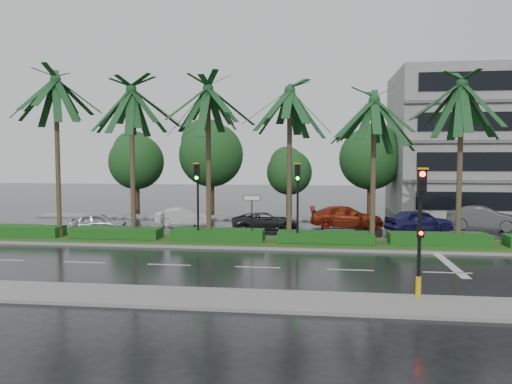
# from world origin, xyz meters

# --- Properties ---
(ground) EXTENTS (120.00, 120.00, 0.00)m
(ground) POSITION_xyz_m (0.00, 0.00, 0.00)
(ground) COLOR black
(ground) RESTS_ON ground
(near_sidewalk) EXTENTS (40.00, 2.40, 0.12)m
(near_sidewalk) POSITION_xyz_m (0.00, -10.20, 0.06)
(near_sidewalk) COLOR slate
(near_sidewalk) RESTS_ON ground
(far_sidewalk) EXTENTS (40.00, 2.00, 0.12)m
(far_sidewalk) POSITION_xyz_m (0.00, 12.00, 0.06)
(far_sidewalk) COLOR slate
(far_sidewalk) RESTS_ON ground
(median) EXTENTS (36.00, 4.00, 0.15)m
(median) POSITION_xyz_m (0.00, 1.00, 0.08)
(median) COLOR gray
(median) RESTS_ON ground
(hedge) EXTENTS (35.20, 1.40, 0.60)m
(hedge) POSITION_xyz_m (0.00, 1.00, 0.45)
(hedge) COLOR #153E11
(hedge) RESTS_ON median
(lane_markings) EXTENTS (34.00, 13.06, 0.01)m
(lane_markings) POSITION_xyz_m (3.04, -0.43, 0.01)
(lane_markings) COLOR silver
(lane_markings) RESTS_ON ground
(palm_row) EXTENTS (26.30, 4.20, 9.96)m
(palm_row) POSITION_xyz_m (-1.25, 1.02, 7.93)
(palm_row) COLOR #3A3121
(palm_row) RESTS_ON median
(signal_near) EXTENTS (0.34, 0.45, 4.36)m
(signal_near) POSITION_xyz_m (6.00, -9.39, 2.50)
(signal_near) COLOR black
(signal_near) RESTS_ON near_sidewalk
(signal_median_left) EXTENTS (0.34, 0.42, 4.36)m
(signal_median_left) POSITION_xyz_m (-4.00, 0.30, 3.00)
(signal_median_left) COLOR black
(signal_median_left) RESTS_ON median
(signal_median_right) EXTENTS (0.34, 0.42, 4.36)m
(signal_median_right) POSITION_xyz_m (1.50, 0.30, 3.00)
(signal_median_right) COLOR black
(signal_median_right) RESTS_ON median
(street_sign) EXTENTS (0.95, 0.09, 2.60)m
(street_sign) POSITION_xyz_m (-1.00, 0.48, 2.12)
(street_sign) COLOR black
(street_sign) RESTS_ON median
(bg_trees) EXTENTS (33.18, 5.75, 8.31)m
(bg_trees) POSITION_xyz_m (0.18, 17.59, 4.91)
(bg_trees) COLOR #362818
(bg_trees) RESTS_ON ground
(building) EXTENTS (16.00, 10.00, 12.00)m
(building) POSITION_xyz_m (17.00, 18.00, 6.00)
(building) COLOR slate
(building) RESTS_ON ground
(car_silver) EXTENTS (2.37, 3.90, 1.24)m
(car_silver) POSITION_xyz_m (-11.50, 4.00, 0.62)
(car_silver) COLOR silver
(car_silver) RESTS_ON ground
(car_white) EXTENTS (2.50, 3.98, 1.24)m
(car_white) POSITION_xyz_m (-7.00, 7.80, 0.62)
(car_white) COLOR silver
(car_white) RESTS_ON ground
(car_darkgrey) EXTENTS (3.13, 4.77, 1.22)m
(car_darkgrey) POSITION_xyz_m (-0.84, 5.75, 0.61)
(car_darkgrey) COLOR #242427
(car_darkgrey) RESTS_ON ground
(car_red) EXTENTS (2.11, 5.01, 1.44)m
(car_red) POSITION_xyz_m (4.50, 8.16, 0.72)
(car_red) COLOR maroon
(car_red) RESTS_ON ground
(car_blue) EXTENTS (3.28, 4.71, 1.49)m
(car_blue) POSITION_xyz_m (9.00, 6.36, 0.75)
(car_blue) COLOR navy
(car_blue) RESTS_ON ground
(car_grey) EXTENTS (2.71, 4.90, 1.53)m
(car_grey) POSITION_xyz_m (13.50, 8.24, 0.77)
(car_grey) COLOR #535558
(car_grey) RESTS_ON ground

